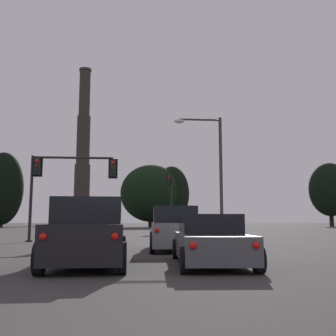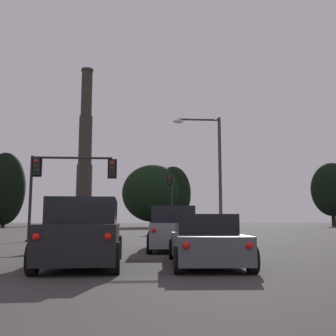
{
  "view_description": "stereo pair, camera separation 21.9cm",
  "coord_description": "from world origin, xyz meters",
  "px_view_note": "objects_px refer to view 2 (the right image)",
  "views": [
    {
      "loc": [
        1.23,
        -1.68,
        1.23
      ],
      "look_at": [
        3.79,
        30.41,
        5.6
      ],
      "focal_mm": 42.0,
      "sensor_mm": 36.0,
      "label": 1
    },
    {
      "loc": [
        1.45,
        -1.7,
        1.23
      ],
      "look_at": [
        3.79,
        30.41,
        5.6
      ],
      "focal_mm": 42.0,
      "sensor_mm": 36.0,
      "label": 2
    }
  ],
  "objects_px": {
    "street_lamp": "(212,164)",
    "smokestack": "(85,162)",
    "suv_right_lane_front": "(172,229)",
    "traffic_light_far_right": "(171,194)",
    "traffic_light_overhead_left": "(61,176)",
    "sedan_right_lane_second": "(205,241)",
    "suv_center_lane_second": "(84,233)"
  },
  "relations": [
    {
      "from": "street_lamp",
      "to": "smokestack",
      "type": "xyz_separation_m",
      "value": [
        -21.67,
        100.16,
        14.96
      ]
    },
    {
      "from": "suv_right_lane_front",
      "to": "traffic_light_far_right",
      "type": "relative_size",
      "value": 0.74
    },
    {
      "from": "traffic_light_far_right",
      "to": "smokestack",
      "type": "xyz_separation_m",
      "value": [
        -20.88,
        78.72,
        15.34
      ]
    },
    {
      "from": "suv_right_lane_front",
      "to": "traffic_light_overhead_left",
      "type": "xyz_separation_m",
      "value": [
        -6.27,
        7.52,
        3.13
      ]
    },
    {
      "from": "street_lamp",
      "to": "traffic_light_overhead_left",
      "type": "bearing_deg",
      "value": 173.13
    },
    {
      "from": "suv_right_lane_front",
      "to": "smokestack",
      "type": "distance_m",
      "value": 109.8
    },
    {
      "from": "street_lamp",
      "to": "smokestack",
      "type": "distance_m",
      "value": 103.56
    },
    {
      "from": "street_lamp",
      "to": "sedan_right_lane_second",
      "type": "bearing_deg",
      "value": -101.7
    },
    {
      "from": "suv_center_lane_second",
      "to": "sedan_right_lane_second",
      "type": "height_order",
      "value": "suv_center_lane_second"
    },
    {
      "from": "suv_right_lane_front",
      "to": "suv_center_lane_second",
      "type": "bearing_deg",
      "value": -115.55
    },
    {
      "from": "suv_right_lane_front",
      "to": "traffic_light_overhead_left",
      "type": "height_order",
      "value": "traffic_light_overhead_left"
    },
    {
      "from": "street_lamp",
      "to": "traffic_light_far_right",
      "type": "bearing_deg",
      "value": 92.09
    },
    {
      "from": "traffic_light_far_right",
      "to": "traffic_light_overhead_left",
      "type": "bearing_deg",
      "value": -112.7
    },
    {
      "from": "suv_center_lane_second",
      "to": "street_lamp",
      "type": "relative_size",
      "value": 0.65
    },
    {
      "from": "sedan_right_lane_second",
      "to": "suv_right_lane_front",
      "type": "distance_m",
      "value": 5.78
    },
    {
      "from": "suv_right_lane_front",
      "to": "traffic_light_overhead_left",
      "type": "relative_size",
      "value": 0.91
    },
    {
      "from": "smokestack",
      "to": "traffic_light_overhead_left",
      "type": "bearing_deg",
      "value": -82.87
    },
    {
      "from": "smokestack",
      "to": "sedan_right_lane_second",
      "type": "bearing_deg",
      "value": -80.32
    },
    {
      "from": "traffic_light_overhead_left",
      "to": "street_lamp",
      "type": "relative_size",
      "value": 0.71
    },
    {
      "from": "suv_right_lane_front",
      "to": "street_lamp",
      "type": "bearing_deg",
      "value": 66.8
    },
    {
      "from": "traffic_light_overhead_left",
      "to": "traffic_light_far_right",
      "type": "relative_size",
      "value": 0.81
    },
    {
      "from": "smokestack",
      "to": "street_lamp",
      "type": "bearing_deg",
      "value": -77.79
    },
    {
      "from": "sedan_right_lane_second",
      "to": "traffic_light_overhead_left",
      "type": "relative_size",
      "value": 0.88
    },
    {
      "from": "traffic_light_overhead_left",
      "to": "traffic_light_far_right",
      "type": "height_order",
      "value": "traffic_light_far_right"
    },
    {
      "from": "suv_right_lane_front",
      "to": "sedan_right_lane_second",
      "type": "bearing_deg",
      "value": -83.16
    },
    {
      "from": "traffic_light_far_right",
      "to": "suv_center_lane_second",
      "type": "bearing_deg",
      "value": -98.8
    },
    {
      "from": "street_lamp",
      "to": "suv_center_lane_second",
      "type": "bearing_deg",
      "value": -116.29
    },
    {
      "from": "suv_center_lane_second",
      "to": "smokestack",
      "type": "distance_m",
      "value": 114.89
    },
    {
      "from": "traffic_light_far_right",
      "to": "smokestack",
      "type": "bearing_deg",
      "value": 104.86
    },
    {
      "from": "suv_right_lane_front",
      "to": "smokestack",
      "type": "height_order",
      "value": "smokestack"
    },
    {
      "from": "suv_center_lane_second",
      "to": "traffic_light_overhead_left",
      "type": "distance_m",
      "value": 13.97
    },
    {
      "from": "suv_center_lane_second",
      "to": "traffic_light_overhead_left",
      "type": "xyz_separation_m",
      "value": [
        -3.31,
        13.21,
        3.13
      ]
    }
  ]
}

